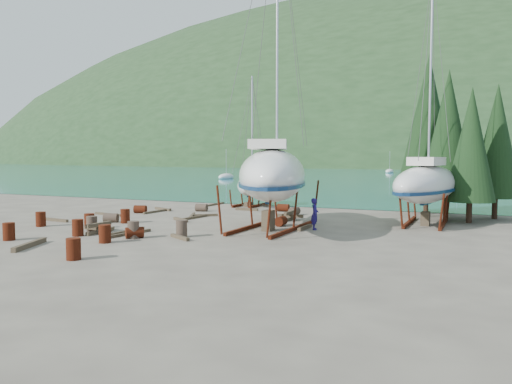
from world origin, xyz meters
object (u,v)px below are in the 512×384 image
at_px(large_sailboat_near, 273,174).
at_px(worker, 315,214).
at_px(small_sailboat_shore, 250,185).
at_px(large_sailboat_far, 427,183).

xyz_separation_m(large_sailboat_near, worker, (2.25, 0.89, -2.26)).
relative_size(large_sailboat_near, small_sailboat_shore, 1.80).
distance_m(large_sailboat_far, worker, 7.63).
bearing_deg(large_sailboat_near, large_sailboat_far, 16.31).
bearing_deg(worker, small_sailboat_shore, 26.07).
xyz_separation_m(large_sailboat_far, worker, (-5.55, -4.98, -1.63)).
xyz_separation_m(small_sailboat_shore, worker, (9.21, -10.86, -0.90)).
height_order(large_sailboat_near, worker, large_sailboat_near).
relative_size(large_sailboat_near, worker, 10.92).
xyz_separation_m(large_sailboat_near, large_sailboat_far, (7.80, 5.87, -0.63)).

